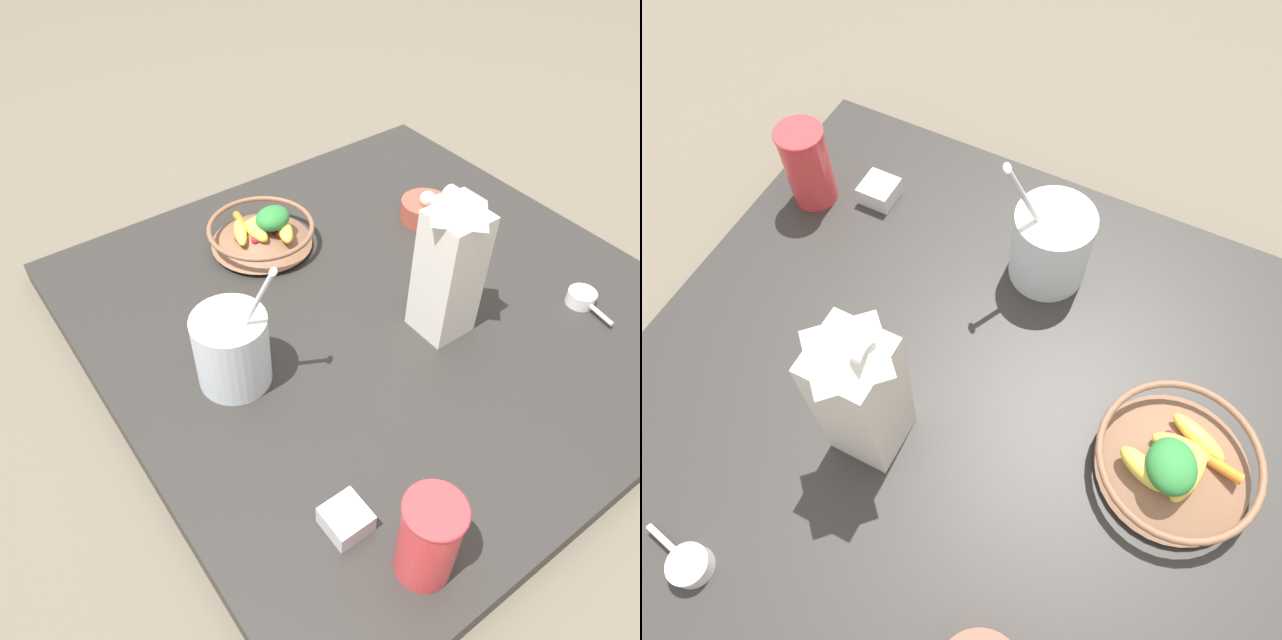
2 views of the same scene
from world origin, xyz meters
TOP-DOWN VIEW (x-y plane):
  - ground_plane at (0.00, 0.00)m, footprint 6.00×6.00m
  - countertop at (0.00, 0.00)m, footprint 0.99×0.99m
  - fruit_bowl at (0.08, -0.27)m, footprint 0.21×0.21m
  - milk_carton at (-0.05, 0.11)m, footprint 0.08×0.08m
  - yogurt_tub at (0.30, 0.00)m, footprint 0.12×0.13m
  - drinking_cup at (0.27, 0.41)m, footprint 0.08×0.08m
  - spice_jar at (0.32, 0.31)m, footprint 0.06×0.06m
  - measuring_scoop at (-0.29, 0.22)m, footprint 0.05×0.10m
  - garlic_bowl at (-0.25, -0.15)m, footprint 0.10×0.10m

SIDE VIEW (x-z plane):
  - ground_plane at x=0.00m, z-range 0.00..0.00m
  - countertop at x=0.00m, z-range 0.00..0.04m
  - measuring_scoop at x=-0.29m, z-range 0.04..0.07m
  - spice_jar at x=0.32m, z-range 0.04..0.07m
  - garlic_bowl at x=-0.25m, z-range 0.03..0.10m
  - fruit_bowl at x=0.08m, z-range 0.03..0.12m
  - yogurt_tub at x=0.30m, z-range -0.01..0.24m
  - drinking_cup at x=0.27m, z-range 0.04..0.19m
  - milk_carton at x=-0.05m, z-range 0.04..0.32m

